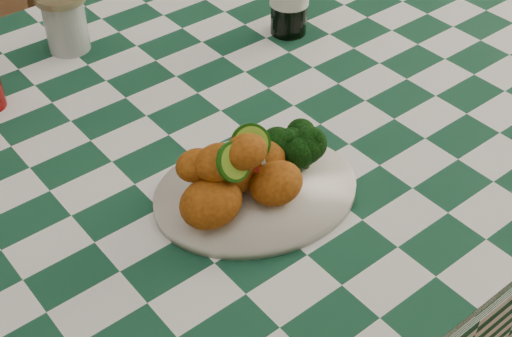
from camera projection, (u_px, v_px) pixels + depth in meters
dining_table at (185, 294)px, 1.38m from camera, size 1.66×1.06×0.79m
plate at (256, 193)px, 1.01m from camera, size 0.35×0.31×0.02m
fried_chicken_pile at (242, 167)px, 0.95m from camera, size 0.16×0.12×0.11m
broccoli_side at (292, 146)px, 1.02m from camera, size 0.08×0.08×0.06m
mason_jar at (65, 22)px, 1.28m from camera, size 0.11×0.11×0.11m
wooden_chair_right at (144, 63)px, 1.92m from camera, size 0.42×0.44×0.88m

